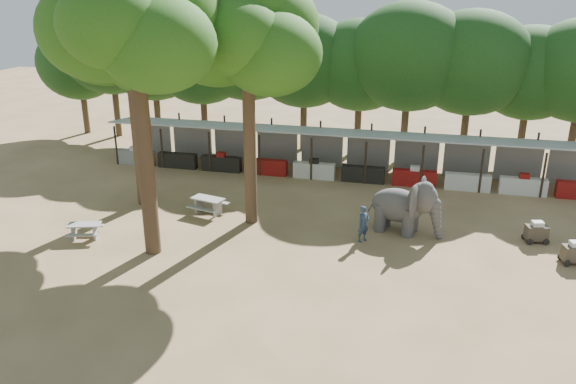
% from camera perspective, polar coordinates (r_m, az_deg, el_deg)
% --- Properties ---
extents(ground, '(100.00, 100.00, 0.00)m').
position_cam_1_polar(ground, '(20.40, -0.62, -10.26)').
color(ground, brown).
rests_on(ground, ground).
extents(vendor_stalls, '(28.00, 2.99, 2.80)m').
position_cam_1_polar(vendor_stalls, '(32.50, 5.44, 3.72)').
color(vendor_stalls, '#989B9E').
rests_on(vendor_stalls, ground).
extents(yard_tree_left, '(7.10, 6.90, 11.02)m').
position_cam_1_polar(yard_tree_left, '(27.82, -15.94, 15.04)').
color(yard_tree_left, '#332316').
rests_on(yard_tree_left, ground).
extents(yard_tree_center, '(7.10, 6.90, 12.04)m').
position_cam_1_polar(yard_tree_center, '(21.94, -15.60, 16.54)').
color(yard_tree_center, '#332316').
rests_on(yard_tree_center, ground).
extents(yard_tree_back, '(7.10, 6.90, 11.36)m').
position_cam_1_polar(yard_tree_back, '(24.48, -4.36, 15.92)').
color(yard_tree_back, '#332316').
rests_on(yard_tree_back, ground).
extents(backdrop_trees, '(46.46, 5.95, 8.33)m').
position_cam_1_polar(backdrop_trees, '(36.62, 6.91, 12.46)').
color(backdrop_trees, '#332316').
rests_on(backdrop_trees, ground).
extents(elephant, '(3.38, 2.48, 2.51)m').
position_cam_1_polar(elephant, '(25.21, 11.89, -1.39)').
color(elephant, '#3C3A3A').
rests_on(elephant, ground).
extents(handler, '(0.67, 0.69, 1.60)m').
position_cam_1_polar(handler, '(24.18, 7.66, -3.24)').
color(handler, '#26384C').
rests_on(handler, ground).
extents(picnic_table_near, '(1.68, 1.59, 0.68)m').
position_cam_1_polar(picnic_table_near, '(25.90, -19.95, -3.55)').
color(picnic_table_near, gray).
rests_on(picnic_table_near, ground).
extents(picnic_table_far, '(1.88, 1.76, 0.79)m').
position_cam_1_polar(picnic_table_far, '(27.25, -8.11, -1.15)').
color(picnic_table_far, gray).
rests_on(picnic_table_far, ground).
extents(cart_front, '(1.09, 0.83, 0.95)m').
position_cam_1_polar(cart_front, '(24.92, 27.08, -5.51)').
color(cart_front, '#352D24').
rests_on(cart_front, ground).
extents(cart_back, '(1.10, 0.85, 0.95)m').
position_cam_1_polar(cart_back, '(26.25, 23.92, -3.73)').
color(cart_back, '#352D24').
rests_on(cart_back, ground).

